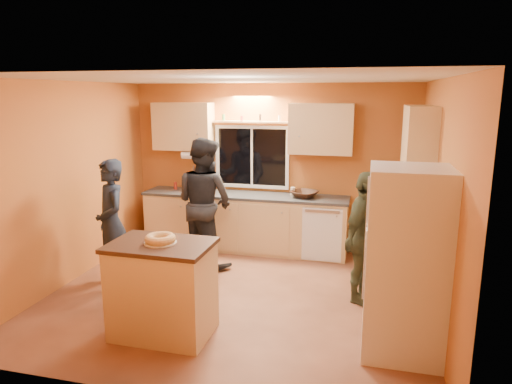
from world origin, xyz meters
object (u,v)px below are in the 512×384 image
(island, at_px, (163,288))
(person_right, at_px, (364,238))
(person_left, at_px, (112,223))
(refrigerator, at_px, (406,263))
(person_center, at_px, (205,202))

(island, height_order, person_right, person_right)
(person_left, relative_size, person_right, 1.04)
(refrigerator, relative_size, person_left, 1.10)
(island, relative_size, person_right, 0.65)
(person_left, relative_size, person_center, 0.89)
(refrigerator, bearing_deg, person_center, 146.66)
(person_left, bearing_deg, island, 3.99)
(island, xyz_separation_m, person_right, (1.96, 1.29, 0.29))
(island, bearing_deg, person_center, 98.44)
(person_center, bearing_deg, refrigerator, 170.77)
(refrigerator, height_order, person_center, person_center)
(person_center, distance_m, person_right, 2.34)
(island, xyz_separation_m, person_left, (-1.17, 1.02, 0.32))
(person_center, bearing_deg, person_right, -173.10)
(refrigerator, bearing_deg, person_left, 167.73)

